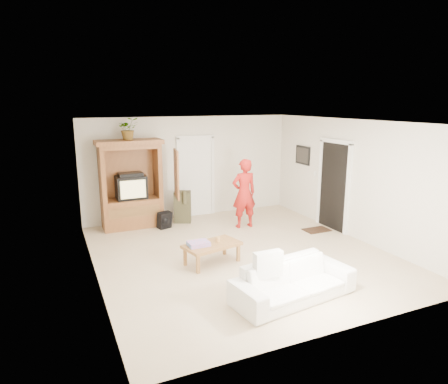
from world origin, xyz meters
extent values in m
plane|color=tan|center=(0.00, 0.00, 0.00)|extent=(6.00, 6.00, 0.00)
plane|color=white|center=(0.00, 0.00, 2.60)|extent=(6.00, 6.00, 0.00)
plane|color=silver|center=(0.00, 3.00, 1.30)|extent=(5.50, 0.00, 5.50)
plane|color=silver|center=(0.00, -3.00, 1.30)|extent=(5.50, 0.00, 5.50)
plane|color=silver|center=(-2.75, 0.00, 1.30)|extent=(0.00, 6.00, 6.00)
plane|color=silver|center=(2.75, 0.00, 1.30)|extent=(0.00, 6.00, 6.00)
cube|color=#94592E|center=(-1.60, 2.65, 0.35)|extent=(1.40, 0.60, 0.70)
cube|color=#94592E|center=(-2.25, 2.65, 1.30)|extent=(0.10, 0.60, 1.20)
cube|color=#94592E|center=(-0.95, 2.65, 1.30)|extent=(0.10, 0.60, 1.20)
cube|color=#94592E|center=(-1.60, 2.92, 1.30)|extent=(1.40, 0.06, 1.20)
cube|color=#94592E|center=(-1.60, 2.65, 1.95)|extent=(1.40, 0.60, 0.10)
cube|color=#94592E|center=(-1.60, 2.65, 2.05)|extent=(1.52, 0.68, 0.10)
cube|color=#94592E|center=(-0.62, 2.18, 1.30)|extent=(0.16, 0.67, 1.15)
cube|color=black|center=(-1.60, 2.68, 0.97)|extent=(0.70, 0.52, 0.55)
cube|color=tan|center=(-1.60, 2.41, 0.98)|extent=(0.58, 0.02, 0.42)
cube|color=black|center=(-1.60, 2.65, 1.29)|extent=(0.55, 0.35, 0.08)
cube|color=#A26D38|center=(-1.60, 2.37, 0.45)|extent=(1.19, 0.03, 0.25)
cube|color=white|center=(0.15, 2.97, 1.02)|extent=(0.85, 0.05, 2.04)
cube|color=black|center=(2.73, 0.60, 1.02)|extent=(0.05, 0.90, 2.04)
cube|color=black|center=(2.73, 1.90, 1.60)|extent=(0.03, 0.60, 0.48)
cube|color=#382316|center=(2.30, 0.60, 0.01)|extent=(0.60, 0.40, 0.02)
imported|color=#4C7238|center=(-1.60, 2.63, 2.36)|extent=(0.49, 0.43, 0.51)
imported|color=#AF1B17|center=(0.85, 1.54, 0.83)|extent=(0.62, 0.42, 1.66)
imported|color=white|center=(-0.07, -1.98, 0.29)|extent=(2.05, 1.02, 0.57)
cube|color=#A26D38|center=(-0.70, -0.21, 0.36)|extent=(1.14, 0.79, 0.06)
cube|color=#A26D38|center=(-1.09, -0.52, 0.17)|extent=(0.07, 0.07, 0.33)
cube|color=#A26D38|center=(-1.19, -0.10, 0.17)|extent=(0.07, 0.07, 0.33)
cube|color=#A26D38|center=(-0.20, -0.32, 0.17)|extent=(0.07, 0.07, 0.33)
cube|color=#A26D38|center=(-0.30, 0.11, 0.17)|extent=(0.07, 0.07, 0.33)
cube|color=#FD548B|center=(-0.96, -0.21, 0.43)|extent=(0.39, 0.29, 0.08)
cylinder|color=tan|center=(-0.55, -0.16, 0.44)|extent=(0.08, 0.08, 0.10)
camera|label=1|loc=(-3.33, -6.71, 2.98)|focal=32.00mm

